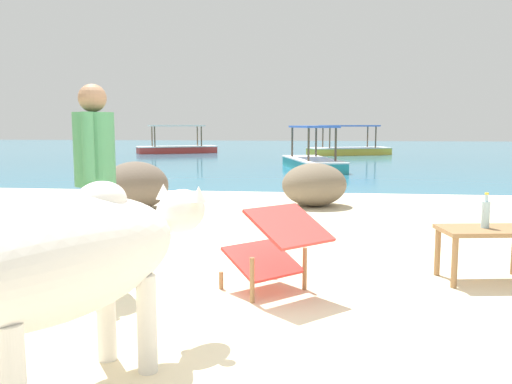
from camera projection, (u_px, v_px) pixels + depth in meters
name	position (u px, v px, depth m)	size (l,w,h in m)	color
sand_beach	(231.00, 335.00, 3.37)	(18.00, 14.00, 0.04)	beige
water_surface	(307.00, 153.00, 25.05)	(60.00, 36.00, 0.03)	teal
cow	(72.00, 258.00, 2.52)	(1.06, 1.81, 1.02)	silver
low_bench_table	(487.00, 237.00, 4.42)	(0.82, 0.55, 0.45)	olive
bottle	(486.00, 214.00, 4.41)	(0.07, 0.07, 0.30)	#A3C6D1
deck_chair_near	(275.00, 246.00, 4.06)	(0.91, 0.92, 0.68)	olive
person_standing	(95.00, 170.00, 4.22)	(0.32, 0.50, 1.62)	#428956
shore_rock_large	(314.00, 185.00, 8.51)	(1.05, 0.95, 0.69)	#756651
shore_rock_medium	(136.00, 185.00, 8.18)	(1.01, 1.00, 0.74)	#6B5B4C
boat_yellow	(349.00, 148.00, 23.29)	(3.84, 2.44, 1.29)	gold
boat_teal	(312.00, 160.00, 15.78)	(2.06, 3.85, 1.29)	teal
boat_red	(177.00, 147.00, 24.74)	(3.80, 2.68, 1.29)	#C63833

